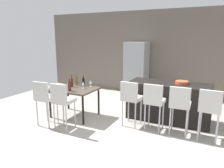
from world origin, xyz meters
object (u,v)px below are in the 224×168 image
Objects in this scene: wine_bottle_right at (84,82)px; wine_bottle_middle at (76,81)px; wine_bottle_far at (70,86)px; bar_chair_far at (210,107)px; kitchen_island at (169,101)px; wine_glass_near at (90,82)px; bar_chair_left at (131,97)px; dining_chair_near at (44,96)px; bar_chair_right at (180,103)px; fruit_bowl at (182,83)px; wine_glass_left at (83,84)px; bar_chair_middle at (154,100)px; wine_bottle_end at (72,82)px; wine_glass_corner at (57,84)px; refrigerator at (136,69)px; dining_chair_far at (62,99)px; dining_table at (74,91)px.

wine_bottle_middle is at bearing 177.73° from wine_bottle_right.
bar_chair_far is at bearing 5.86° from wine_bottle_far.
wine_glass_near is at bearing -165.36° from kitchen_island.
bar_chair_left and dining_chair_near have the same top height.
wine_bottle_right is at bearing 168.99° from bar_chair_left.
fruit_bowl is (-0.09, 0.82, 0.26)m from bar_chair_right.
wine_glass_left is (-1.29, 0.04, 0.17)m from bar_chair_left.
wine_bottle_middle is at bearing 174.96° from bar_chair_far.
wine_bottle_far is (-1.97, -0.31, 0.16)m from bar_chair_middle.
wine_bottle_middle is at bearing 172.50° from bar_chair_middle.
bar_chair_far is 3.32× the size of wine_bottle_middle.
wine_glass_near is at bearing 173.03° from bar_chair_right.
dining_chair_near is at bearing -146.74° from kitchen_island.
wine_bottle_middle reaches higher than wine_bottle_end.
wine_glass_corner is at bearing -114.98° from wine_bottle_end.
wine_bottle_middle is (-2.74, 0.29, 0.16)m from bar_chair_right.
bar_chair_far is at bearing -5.04° from wine_bottle_middle.
wine_glass_left is 2.56m from refrigerator.
wine_bottle_end and wine_bottle_far have the same top height.
wine_glass_left is at bearing 178.31° from bar_chair_left.
dining_chair_near is at bearing -160.11° from bar_chair_middle.
bar_chair_left is 1.06m from bar_chair_right.
bar_chair_left is at bearing -12.83° from wine_glass_near.
bar_chair_right is 2.73m from wine_bottle_end.
bar_chair_middle is 6.03× the size of wine_glass_near.
bar_chair_middle and dining_chair_far have the same top height.
wine_bottle_middle is at bearing 74.74° from wine_glass_corner.
wine_bottle_end is 1.73× the size of wine_glass_near.
bar_chair_left is 1.00× the size of bar_chair_middle.
wine_glass_near is (-2.29, 0.28, 0.17)m from bar_chair_right.
bar_chair_right is 3.14m from refrigerator.
bar_chair_right is at bearing 0.89° from dining_table.
bar_chair_far and dining_chair_near have the same top height.
dining_chair_near is 1.24m from wine_glass_near.
bar_chair_right reaches higher than wine_bottle_end.
kitchen_island is 0.83m from bar_chair_middle.
wine_bottle_far is at bearing -167.75° from bar_chair_left.
fruit_bowl is at bearing 21.93° from wine_glass_corner.
bar_chair_right is 0.86m from fruit_bowl.
bar_chair_far is at bearing 0.73° from dining_table.
wine_bottle_right is (-2.51, 0.28, 0.15)m from bar_chair_right.
refrigerator is (-1.83, 2.54, 0.22)m from bar_chair_right.
refrigerator is (0.52, 2.51, 0.06)m from wine_glass_left.
bar_chair_right is 3.52× the size of fruit_bowl.
wine_glass_left is at bearing 61.62° from dining_chair_near.
wine_bottle_right reaches higher than fruit_bowl.
wine_glass_corner is 3.03m from fruit_bowl.
bar_chair_left and bar_chair_far have the same top height.
bar_chair_left is 1.31m from wine_glass_left.
kitchen_island is 2.49m from wine_bottle_end.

